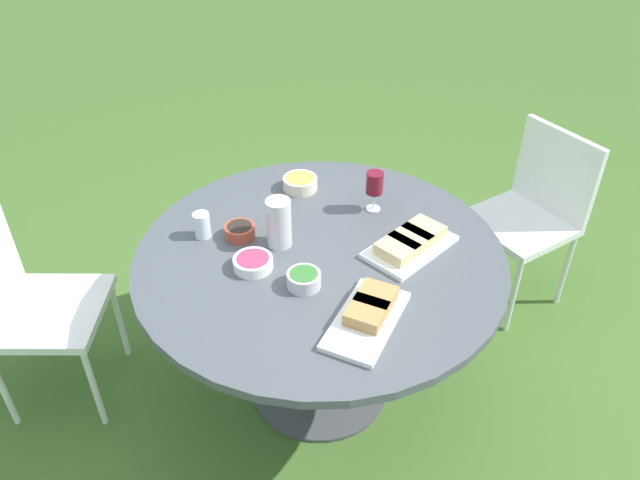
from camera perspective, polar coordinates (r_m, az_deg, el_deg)
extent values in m
plane|color=#446B2B|center=(2.86, 0.00, -13.22)|extent=(40.00, 40.00, 0.00)
cylinder|color=#4C4C51|center=(2.85, 0.00, -13.10)|extent=(0.60, 0.60, 0.02)
cylinder|color=#4C4C51|center=(2.59, 0.00, -7.95)|extent=(0.11, 0.11, 0.70)
cylinder|color=#4C5156|center=(2.35, 0.00, -1.52)|extent=(1.39, 1.39, 0.03)
cube|color=white|center=(2.76, -23.42, -6.05)|extent=(0.61, 0.61, 0.04)
cylinder|color=white|center=(2.72, -19.92, -12.62)|extent=(0.03, 0.03, 0.43)
cylinder|color=white|center=(2.98, -17.83, -7.00)|extent=(0.03, 0.03, 0.43)
cylinder|color=white|center=(2.87, -27.04, -11.96)|extent=(0.03, 0.03, 0.43)
cylinder|color=white|center=(3.11, -24.38, -6.69)|extent=(0.03, 0.03, 0.43)
cube|color=white|center=(3.17, 17.71, 1.43)|extent=(0.48, 0.49, 0.04)
cube|color=white|center=(3.19, 20.80, 5.86)|extent=(0.09, 0.44, 0.42)
cylinder|color=white|center=(3.28, 12.35, -1.25)|extent=(0.03, 0.03, 0.43)
cylinder|color=white|center=(3.09, 17.25, -4.94)|extent=(0.03, 0.03, 0.43)
cylinder|color=white|center=(3.52, 16.73, 0.79)|extent=(0.03, 0.03, 0.43)
cylinder|color=white|center=(3.34, 21.52, -2.51)|extent=(0.03, 0.03, 0.43)
cylinder|color=silver|center=(2.33, -3.78, 1.57)|extent=(0.10, 0.10, 0.19)
cone|color=silver|center=(2.26, -4.73, 2.86)|extent=(0.02, 0.02, 0.02)
cylinder|color=silver|center=(2.58, 4.88, 2.88)|extent=(0.06, 0.06, 0.01)
cylinder|color=silver|center=(2.56, 4.93, 3.64)|extent=(0.01, 0.01, 0.08)
cylinder|color=maroon|center=(2.52, 5.02, 5.24)|extent=(0.07, 0.07, 0.09)
cube|color=white|center=(2.05, 4.24, -7.36)|extent=(0.41, 0.32, 0.02)
cube|color=#B2844C|center=(2.09, 5.11, -5.30)|extent=(0.16, 0.16, 0.04)
cube|color=#B2844C|center=(2.03, 4.28, -6.70)|extent=(0.16, 0.16, 0.04)
cube|color=white|center=(2.37, 8.22, -0.64)|extent=(0.37, 0.23, 0.02)
cube|color=#E0C184|center=(2.30, 7.08, -0.84)|extent=(0.13, 0.14, 0.04)
cube|color=#E0C184|center=(2.35, 8.29, 0.00)|extent=(0.13, 0.14, 0.04)
cube|color=#E0C184|center=(2.41, 9.45, 0.79)|extent=(0.13, 0.14, 0.04)
cylinder|color=beige|center=(2.70, -1.83, 5.20)|extent=(0.15, 0.15, 0.05)
cylinder|color=#E0C147|center=(2.69, -1.84, 5.49)|extent=(0.12, 0.12, 0.02)
cylinder|color=silver|center=(2.17, -1.49, -3.65)|extent=(0.12, 0.12, 0.06)
cylinder|color=#387533|center=(2.16, -1.49, -3.31)|extent=(0.10, 0.10, 0.02)
cylinder|color=#B74733|center=(2.42, -7.34, 0.79)|extent=(0.12, 0.12, 0.05)
cylinder|color=#2D231E|center=(2.41, -7.36, 1.08)|extent=(0.10, 0.10, 0.02)
cylinder|color=white|center=(2.27, -6.14, -2.11)|extent=(0.14, 0.14, 0.04)
cylinder|color=#D6385B|center=(2.26, -6.16, -1.86)|extent=(0.12, 0.12, 0.02)
cylinder|color=silver|center=(2.43, -10.74, 1.35)|extent=(0.06, 0.06, 0.10)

